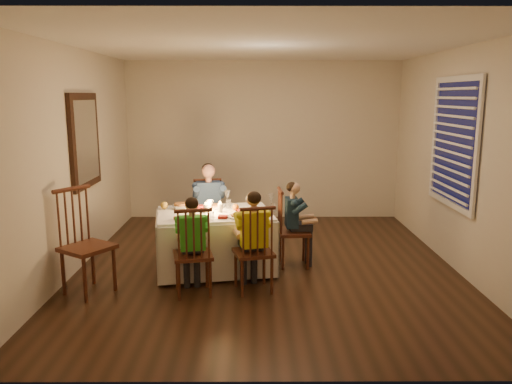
{
  "coord_description": "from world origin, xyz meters",
  "views": [
    {
      "loc": [
        -0.15,
        -5.8,
        2.05
      ],
      "look_at": [
        -0.13,
        0.15,
        0.89
      ],
      "focal_mm": 35.0,
      "sensor_mm": 36.0,
      "label": 1
    }
  ],
  "objects_px": {
    "dining_table": "(215,229)",
    "chair_end": "(293,265)",
    "adult": "(210,251)",
    "child_teal": "(293,265)",
    "chair_adult": "(210,251)",
    "child_green": "(194,293)",
    "child_yellow": "(253,290)",
    "chair_near_left": "(194,293)",
    "serving_bowl": "(180,207)",
    "chair_extra": "(90,293)",
    "chair_near_right": "(253,290)"
  },
  "relations": [
    {
      "from": "chair_extra",
      "to": "serving_bowl",
      "type": "xyz_separation_m",
      "value": [
        0.84,
        0.9,
        0.72
      ]
    },
    {
      "from": "adult",
      "to": "child_yellow",
      "type": "bearing_deg",
      "value": -77.56
    },
    {
      "from": "child_teal",
      "to": "serving_bowl",
      "type": "relative_size",
      "value": 5.44
    },
    {
      "from": "chair_near_left",
      "to": "child_green",
      "type": "distance_m",
      "value": 0.0
    },
    {
      "from": "dining_table",
      "to": "child_yellow",
      "type": "relative_size",
      "value": 1.38
    },
    {
      "from": "adult",
      "to": "child_teal",
      "type": "bearing_deg",
      "value": -38.83
    },
    {
      "from": "chair_near_left",
      "to": "serving_bowl",
      "type": "bearing_deg",
      "value": -86.38
    },
    {
      "from": "child_green",
      "to": "child_teal",
      "type": "distance_m",
      "value": 1.42
    },
    {
      "from": "child_green",
      "to": "child_yellow",
      "type": "xyz_separation_m",
      "value": [
        0.63,
        0.08,
        0.0
      ]
    },
    {
      "from": "adult",
      "to": "chair_near_left",
      "type": "bearing_deg",
      "value": -102.21
    },
    {
      "from": "chair_end",
      "to": "child_teal",
      "type": "xyz_separation_m",
      "value": [
        0.0,
        0.0,
        0.0
      ]
    },
    {
      "from": "chair_extra",
      "to": "child_green",
      "type": "xyz_separation_m",
      "value": [
        1.1,
        -0.03,
        0.0
      ]
    },
    {
      "from": "adult",
      "to": "child_teal",
      "type": "height_order",
      "value": "adult"
    },
    {
      "from": "child_green",
      "to": "serving_bowl",
      "type": "distance_m",
      "value": 1.21
    },
    {
      "from": "chair_near_left",
      "to": "adult",
      "type": "height_order",
      "value": "adult"
    },
    {
      "from": "dining_table",
      "to": "chair_near_right",
      "type": "distance_m",
      "value": 0.95
    },
    {
      "from": "dining_table",
      "to": "chair_near_left",
      "type": "bearing_deg",
      "value": -112.92
    },
    {
      "from": "chair_near_left",
      "to": "chair_adult",
      "type": "bearing_deg",
      "value": -103.5
    },
    {
      "from": "serving_bowl",
      "to": "adult",
      "type": "bearing_deg",
      "value": 60.55
    },
    {
      "from": "chair_adult",
      "to": "child_green",
      "type": "relative_size",
      "value": 0.92
    },
    {
      "from": "chair_near_left",
      "to": "child_green",
      "type": "xyz_separation_m",
      "value": [
        0.0,
        0.0,
        0.0
      ]
    },
    {
      "from": "chair_extra",
      "to": "child_yellow",
      "type": "bearing_deg",
      "value": -54.09
    },
    {
      "from": "chair_adult",
      "to": "dining_table",
      "type": "bearing_deg",
      "value": -90.5
    },
    {
      "from": "child_teal",
      "to": "child_yellow",
      "type": "bearing_deg",
      "value": 145.14
    },
    {
      "from": "chair_adult",
      "to": "adult",
      "type": "height_order",
      "value": "adult"
    },
    {
      "from": "chair_near_left",
      "to": "chair_near_right",
      "type": "distance_m",
      "value": 0.63
    },
    {
      "from": "chair_extra",
      "to": "child_green",
      "type": "relative_size",
      "value": 1.08
    },
    {
      "from": "child_teal",
      "to": "dining_table",
      "type": "bearing_deg",
      "value": 94.99
    },
    {
      "from": "chair_extra",
      "to": "child_green",
      "type": "bearing_deg",
      "value": -57.41
    },
    {
      "from": "dining_table",
      "to": "chair_adult",
      "type": "bearing_deg",
      "value": 89.99
    },
    {
      "from": "chair_end",
      "to": "child_yellow",
      "type": "relative_size",
      "value": 0.88
    },
    {
      "from": "chair_near_left",
      "to": "child_teal",
      "type": "xyz_separation_m",
      "value": [
        1.12,
        0.88,
        0.0
      ]
    },
    {
      "from": "dining_table",
      "to": "child_green",
      "type": "xyz_separation_m",
      "value": [
        -0.17,
        -0.74,
        -0.5
      ]
    },
    {
      "from": "child_green",
      "to": "child_yellow",
      "type": "relative_size",
      "value": 0.96
    },
    {
      "from": "chair_adult",
      "to": "chair_end",
      "type": "bearing_deg",
      "value": -38.83
    },
    {
      "from": "chair_adult",
      "to": "chair_end",
      "type": "distance_m",
      "value": 1.22
    },
    {
      "from": "chair_near_right",
      "to": "child_yellow",
      "type": "relative_size",
      "value": 0.88
    },
    {
      "from": "chair_end",
      "to": "adult",
      "type": "distance_m",
      "value": 1.22
    },
    {
      "from": "chair_extra",
      "to": "child_teal",
      "type": "bearing_deg",
      "value": -34.75
    },
    {
      "from": "chair_adult",
      "to": "child_yellow",
      "type": "relative_size",
      "value": 0.88
    },
    {
      "from": "dining_table",
      "to": "serving_bowl",
      "type": "distance_m",
      "value": 0.52
    },
    {
      "from": "adult",
      "to": "child_yellow",
      "type": "distance_m",
      "value": 1.5
    },
    {
      "from": "dining_table",
      "to": "chair_end",
      "type": "height_order",
      "value": "dining_table"
    },
    {
      "from": "chair_adult",
      "to": "chair_end",
      "type": "relative_size",
      "value": 1.0
    },
    {
      "from": "dining_table",
      "to": "serving_bowl",
      "type": "xyz_separation_m",
      "value": [
        -0.43,
        0.19,
        0.23
      ]
    },
    {
      "from": "chair_extra",
      "to": "adult",
      "type": "bearing_deg",
      "value": -4.35
    },
    {
      "from": "chair_end",
      "to": "chair_adult",
      "type": "bearing_deg",
      "value": 58.28
    },
    {
      "from": "chair_adult",
      "to": "child_teal",
      "type": "distance_m",
      "value": 1.22
    },
    {
      "from": "child_green",
      "to": "child_yellow",
      "type": "bearing_deg",
      "value": 175.67
    },
    {
      "from": "chair_extra",
      "to": "serving_bowl",
      "type": "bearing_deg",
      "value": -8.82
    }
  ]
}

